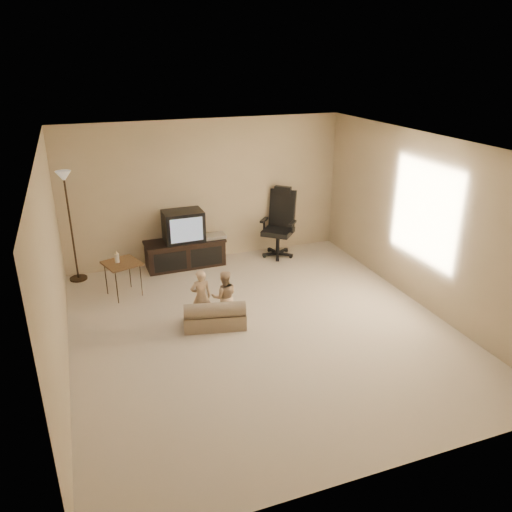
{
  "coord_description": "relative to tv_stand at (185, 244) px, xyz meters",
  "views": [
    {
      "loc": [
        -2.12,
        -5.58,
        3.51
      ],
      "look_at": [
        0.15,
        0.6,
        0.82
      ],
      "focal_mm": 35.0,
      "sensor_mm": 36.0,
      "label": 1
    }
  ],
  "objects": [
    {
      "name": "child_sofa",
      "position": [
        -0.1,
        -2.23,
        -0.25
      ],
      "size": [
        0.92,
        0.65,
        0.41
      ],
      "rotation": [
        0.0,
        0.0,
        -0.22
      ],
      "color": "#9D886A",
      "rests_on": "floor"
    },
    {
      "name": "toddler_right",
      "position": [
        0.08,
        -2.13,
        -0.04
      ],
      "size": [
        0.4,
        0.27,
        0.76
      ],
      "primitive_type": "imported",
      "rotation": [
        0.0,
        0.0,
        2.96
      ],
      "color": "#D8B187",
      "rests_on": "floor"
    },
    {
      "name": "side_table",
      "position": [
        -1.16,
        -0.8,
        0.11
      ],
      "size": [
        0.63,
        0.63,
        0.75
      ],
      "rotation": [
        0.0,
        0.0,
        0.32
      ],
      "color": "brown",
      "rests_on": "floor"
    },
    {
      "name": "office_chair",
      "position": [
        1.75,
        -0.08,
        0.04
      ],
      "size": [
        0.82,
        0.82,
        1.27
      ],
      "rotation": [
        0.0,
        0.0,
        -0.72
      ],
      "color": "black",
      "rests_on": "floor"
    },
    {
      "name": "tv_stand",
      "position": [
        0.0,
        0.0,
        0.0
      ],
      "size": [
        1.42,
        0.54,
        1.01
      ],
      "rotation": [
        0.0,
        0.0,
        0.02
      ],
      "color": "black",
      "rests_on": "floor"
    },
    {
      "name": "floor_lamp",
      "position": [
        -1.82,
        0.06,
        0.92
      ],
      "size": [
        0.28,
        0.28,
        1.83
      ],
      "color": "#312215",
      "rests_on": "floor"
    },
    {
      "name": "toddler_left",
      "position": [
        -0.23,
        -2.04,
        -0.02
      ],
      "size": [
        0.3,
        0.23,
        0.8
      ],
      "primitive_type": "imported",
      "rotation": [
        0.0,
        0.0,
        3.08
      ],
      "color": "#D8B187",
      "rests_on": "floor"
    },
    {
      "name": "floor",
      "position": [
        0.48,
        -2.49,
        -0.42
      ],
      "size": [
        5.5,
        5.5,
        0.0
      ],
      "primitive_type": "plane",
      "color": "beige",
      "rests_on": "ground"
    },
    {
      "name": "room_shell",
      "position": [
        0.48,
        -2.49,
        1.1
      ],
      "size": [
        5.5,
        5.5,
        5.5
      ],
      "color": "silver",
      "rests_on": "floor"
    }
  ]
}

